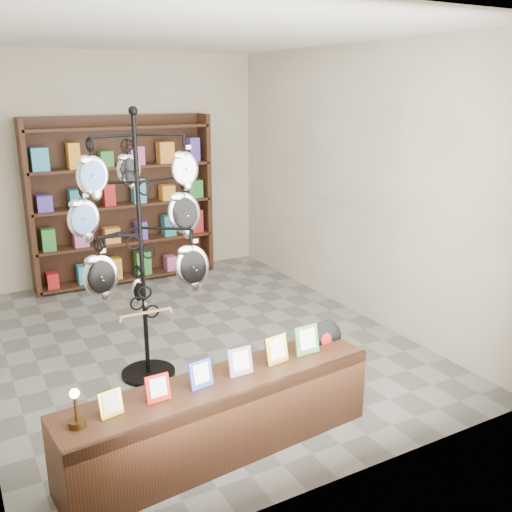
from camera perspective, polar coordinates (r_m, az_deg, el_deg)
The scene contains 5 objects.
ground at distance 6.03m, azimuth -6.30°, elevation -8.45°, with size 5.00×5.00×0.00m, color slate.
room_envelope at distance 5.52m, azimuth -6.91°, elevation 9.26°, with size 5.00×5.00×5.00m.
display_tree at distance 4.95m, azimuth -11.53°, elevation 2.73°, with size 1.22×1.09×2.39m.
front_shelf at distance 4.21m, azimuth -3.43°, elevation -15.68°, with size 2.36×0.68×0.82m.
back_shelving at distance 7.80m, azimuth -13.14°, elevation 4.90°, with size 2.42×0.36×2.20m.
Camera 1 is at (-2.06, -5.08, 2.52)m, focal length 40.00 mm.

